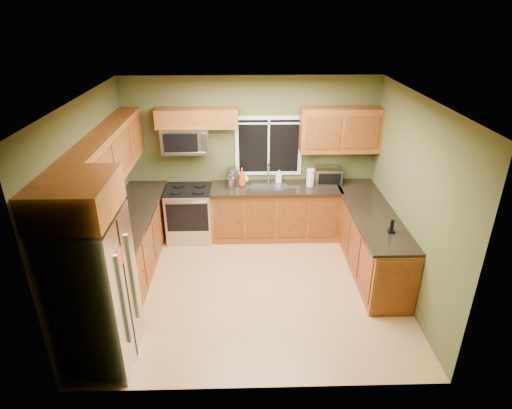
{
  "coord_description": "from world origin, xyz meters",
  "views": [
    {
      "loc": [
        -0.1,
        -5.09,
        3.73
      ],
      "look_at": [
        0.05,
        0.35,
        1.15
      ],
      "focal_mm": 30.0,
      "sensor_mm": 36.0,
      "label": 1
    }
  ],
  "objects_px": {
    "range": "(190,213)",
    "soap_bottle_a": "(242,177)",
    "coffee_maker": "(233,177)",
    "refrigerator": "(94,293)",
    "cordless_phone": "(391,229)",
    "soap_bottle_b": "(279,176)",
    "toaster_oven": "(328,175)",
    "microwave": "(186,139)",
    "kettle": "(231,183)",
    "paper_towel_roll": "(310,177)",
    "soap_bottle_c": "(245,178)"
  },
  "relations": [
    {
      "from": "range",
      "to": "microwave",
      "type": "xyz_separation_m",
      "value": [
        -0.0,
        0.14,
        1.26
      ]
    },
    {
      "from": "paper_towel_roll",
      "to": "soap_bottle_a",
      "type": "xyz_separation_m",
      "value": [
        -1.14,
        0.03,
        0.01
      ]
    },
    {
      "from": "paper_towel_roll",
      "to": "refrigerator",
      "type": "bearing_deg",
      "value": -134.13
    },
    {
      "from": "soap_bottle_c",
      "to": "toaster_oven",
      "type": "bearing_deg",
      "value": -3.15
    },
    {
      "from": "range",
      "to": "kettle",
      "type": "height_order",
      "value": "kettle"
    },
    {
      "from": "refrigerator",
      "to": "microwave",
      "type": "height_order",
      "value": "microwave"
    },
    {
      "from": "range",
      "to": "toaster_oven",
      "type": "relative_size",
      "value": 2.09
    },
    {
      "from": "toaster_oven",
      "to": "soap_bottle_b",
      "type": "distance_m",
      "value": 0.83
    },
    {
      "from": "range",
      "to": "soap_bottle_b",
      "type": "height_order",
      "value": "soap_bottle_b"
    },
    {
      "from": "kettle",
      "to": "soap_bottle_b",
      "type": "bearing_deg",
      "value": 19.94
    },
    {
      "from": "soap_bottle_a",
      "to": "kettle",
      "type": "bearing_deg",
      "value": -144.04
    },
    {
      "from": "soap_bottle_b",
      "to": "cordless_phone",
      "type": "bearing_deg",
      "value": -53.23
    },
    {
      "from": "refrigerator",
      "to": "kettle",
      "type": "relative_size",
      "value": 7.56
    },
    {
      "from": "range",
      "to": "soap_bottle_a",
      "type": "relative_size",
      "value": 3.04
    },
    {
      "from": "toaster_oven",
      "to": "soap_bottle_c",
      "type": "bearing_deg",
      "value": 176.85
    },
    {
      "from": "soap_bottle_a",
      "to": "soap_bottle_c",
      "type": "bearing_deg",
      "value": 72.81
    },
    {
      "from": "microwave",
      "to": "soap_bottle_b",
      "type": "xyz_separation_m",
      "value": [
        1.53,
        0.09,
        -0.69
      ]
    },
    {
      "from": "toaster_oven",
      "to": "coffee_maker",
      "type": "height_order",
      "value": "coffee_maker"
    },
    {
      "from": "kettle",
      "to": "soap_bottle_a",
      "type": "bearing_deg",
      "value": 35.96
    },
    {
      "from": "cordless_phone",
      "to": "coffee_maker",
      "type": "bearing_deg",
      "value": 141.39
    },
    {
      "from": "refrigerator",
      "to": "microwave",
      "type": "xyz_separation_m",
      "value": [
        0.69,
        2.91,
        0.83
      ]
    },
    {
      "from": "toaster_oven",
      "to": "cordless_phone",
      "type": "distance_m",
      "value": 1.83
    },
    {
      "from": "microwave",
      "to": "cordless_phone",
      "type": "xyz_separation_m",
      "value": [
        2.9,
        -1.73,
        -0.73
      ]
    },
    {
      "from": "microwave",
      "to": "soap_bottle_c",
      "type": "relative_size",
      "value": 4.66
    },
    {
      "from": "soap_bottle_b",
      "to": "soap_bottle_c",
      "type": "height_order",
      "value": "soap_bottle_b"
    },
    {
      "from": "refrigerator",
      "to": "paper_towel_roll",
      "type": "height_order",
      "value": "refrigerator"
    },
    {
      "from": "range",
      "to": "coffee_maker",
      "type": "xyz_separation_m",
      "value": [
        0.74,
        0.12,
        0.6
      ]
    },
    {
      "from": "kettle",
      "to": "soap_bottle_b",
      "type": "relative_size",
      "value": 1.15
    },
    {
      "from": "refrigerator",
      "to": "microwave",
      "type": "distance_m",
      "value": 3.1
    },
    {
      "from": "refrigerator",
      "to": "kettle",
      "type": "distance_m",
      "value": 3.05
    },
    {
      "from": "coffee_maker",
      "to": "range",
      "type": "bearing_deg",
      "value": -170.57
    },
    {
      "from": "paper_towel_roll",
      "to": "toaster_oven",
      "type": "bearing_deg",
      "value": 18.44
    },
    {
      "from": "toaster_oven",
      "to": "range",
      "type": "bearing_deg",
      "value": -176.43
    },
    {
      "from": "refrigerator",
      "to": "soap_bottle_b",
      "type": "relative_size",
      "value": 8.69
    },
    {
      "from": "paper_towel_roll",
      "to": "cordless_phone",
      "type": "bearing_deg",
      "value": -62.39
    },
    {
      "from": "refrigerator",
      "to": "range",
      "type": "relative_size",
      "value": 1.92
    },
    {
      "from": "soap_bottle_c",
      "to": "cordless_phone",
      "type": "distance_m",
      "value": 2.67
    },
    {
      "from": "range",
      "to": "soap_bottle_c",
      "type": "height_order",
      "value": "soap_bottle_c"
    },
    {
      "from": "microwave",
      "to": "paper_towel_roll",
      "type": "bearing_deg",
      "value": -2.64
    },
    {
      "from": "paper_towel_roll",
      "to": "soap_bottle_b",
      "type": "height_order",
      "value": "paper_towel_roll"
    },
    {
      "from": "soap_bottle_b",
      "to": "cordless_phone",
      "type": "height_order",
      "value": "soap_bottle_b"
    },
    {
      "from": "coffee_maker",
      "to": "soap_bottle_a",
      "type": "relative_size",
      "value": 0.93
    },
    {
      "from": "microwave",
      "to": "paper_towel_roll",
      "type": "height_order",
      "value": "microwave"
    },
    {
      "from": "range",
      "to": "kettle",
      "type": "distance_m",
      "value": 0.92
    },
    {
      "from": "soap_bottle_b",
      "to": "paper_towel_roll",
      "type": "bearing_deg",
      "value": -20.33
    },
    {
      "from": "range",
      "to": "cordless_phone",
      "type": "bearing_deg",
      "value": -28.88
    },
    {
      "from": "toaster_oven",
      "to": "coffee_maker",
      "type": "xyz_separation_m",
      "value": [
        -1.61,
        -0.02,
        -0.0
      ]
    },
    {
      "from": "refrigerator",
      "to": "cordless_phone",
      "type": "relative_size",
      "value": 9.49
    },
    {
      "from": "coffee_maker",
      "to": "paper_towel_roll",
      "type": "xyz_separation_m",
      "value": [
        1.3,
        -0.08,
        0.01
      ]
    },
    {
      "from": "microwave",
      "to": "soap_bottle_b",
      "type": "relative_size",
      "value": 3.67
    }
  ]
}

